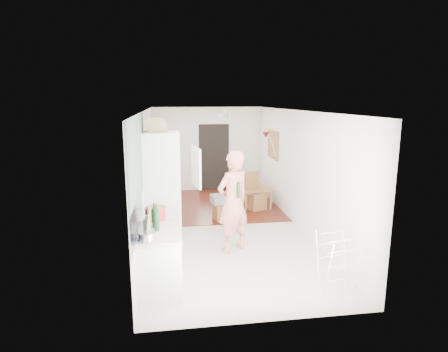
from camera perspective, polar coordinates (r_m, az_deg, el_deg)
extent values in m
cube|color=beige|center=(8.14, 0.03, -7.94)|extent=(3.20, 7.00, 0.01)
cube|color=#5F1911|center=(9.89, -1.53, -4.34)|extent=(3.20, 3.30, 0.01)
cube|color=slate|center=(5.68, -13.03, 2.42)|extent=(0.02, 3.00, 1.30)
cube|color=black|center=(5.30, -13.09, -6.02)|extent=(0.02, 1.90, 0.50)
cube|color=black|center=(11.28, -1.53, 2.83)|extent=(0.90, 0.04, 2.00)
cube|color=white|center=(5.54, -9.73, -13.06)|extent=(0.60, 0.90, 0.86)
cube|color=beige|center=(5.37, -9.90, -8.60)|extent=(0.62, 0.92, 0.06)
cube|color=white|center=(6.23, -9.58, -10.10)|extent=(0.60, 0.60, 0.88)
cube|color=silver|center=(6.07, -9.73, -6.07)|extent=(0.60, 0.60, 0.04)
cube|color=white|center=(7.01, -9.36, -2.17)|extent=(0.66, 0.66, 2.15)
cube|color=white|center=(6.63, -4.25, 1.36)|extent=(0.14, 0.56, 0.70)
cube|color=white|center=(6.91, -6.92, 1.73)|extent=(0.02, 0.52, 0.66)
cube|color=tan|center=(9.93, 7.51, 4.74)|extent=(0.03, 0.90, 0.70)
cube|color=#925E30|center=(9.93, 7.42, 4.74)|extent=(0.00, 0.94, 0.74)
cone|color=maroon|center=(10.53, 6.36, 6.25)|extent=(0.18, 0.18, 0.16)
imported|color=#E3806B|center=(6.68, 1.40, -2.56)|extent=(0.95, 0.86, 2.18)
imported|color=#925E30|center=(9.89, 4.08, -3.10)|extent=(0.83, 1.30, 0.43)
cube|color=gray|center=(8.51, -0.55, -3.50)|extent=(0.46, 0.46, 0.18)
cylinder|color=red|center=(5.86, -10.43, -5.58)|extent=(0.32, 0.32, 0.19)
cylinder|color=silver|center=(5.04, -11.62, -8.98)|extent=(0.28, 0.28, 0.11)
cylinder|color=#183D1D|center=(6.56, 2.22, -2.09)|extent=(0.06, 0.06, 0.28)
cylinder|color=#183D1D|center=(5.34, -10.19, -6.66)|extent=(0.08, 0.08, 0.30)
cylinder|color=#183D1D|center=(5.49, -10.59, -6.24)|extent=(0.08, 0.08, 0.29)
cylinder|color=silver|center=(5.22, -11.70, -7.63)|extent=(0.09, 0.09, 0.22)
cylinder|color=tan|center=(5.65, -11.34, -6.14)|extent=(0.07, 0.07, 0.21)
cylinder|color=tan|center=(5.83, -10.21, -5.51)|extent=(0.06, 0.06, 0.22)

